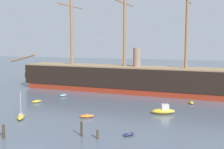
# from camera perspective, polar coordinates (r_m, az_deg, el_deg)

# --- Properties ---
(tall_ship) EXTENTS (75.81, 16.96, 36.45)m
(tall_ship) POSITION_cam_1_polar(r_m,az_deg,el_deg) (82.67, 2.49, -0.74)
(tall_ship) COLOR maroon
(tall_ship) RESTS_ON ground
(sailboat_foreground_left) EXTENTS (2.95, 4.11, 5.23)m
(sailboat_foreground_left) POSITION_cam_1_polar(r_m,az_deg,el_deg) (57.24, -17.83, -8.03)
(sailboat_foreground_left) COLOR gold
(sailboat_foreground_left) RESTS_ON ground
(dinghy_foreground_right) EXTENTS (2.01, 2.07, 0.48)m
(dinghy_foreground_right) POSITION_cam_1_polar(r_m,az_deg,el_deg) (45.27, 3.36, -11.91)
(dinghy_foreground_right) COLOR #1E284C
(dinghy_foreground_right) RESTS_ON ground
(dinghy_near_centre) EXTENTS (2.98, 2.42, 0.65)m
(dinghy_near_centre) POSITION_cam_1_polar(r_m,az_deg,el_deg) (55.52, -5.03, -8.30)
(dinghy_near_centre) COLOR orange
(dinghy_near_centre) RESTS_ON ground
(dinghy_mid_left) EXTENTS (2.16, 2.66, 0.58)m
(dinghy_mid_left) POSITION_cam_1_polar(r_m,az_deg,el_deg) (70.87, -14.87, -5.23)
(dinghy_mid_left) COLOR gold
(dinghy_mid_left) RESTS_ON ground
(motorboat_mid_right) EXTENTS (5.11, 3.47, 1.98)m
(motorboat_mid_right) POSITION_cam_1_polar(r_m,az_deg,el_deg) (58.94, 10.34, -7.13)
(motorboat_mid_right) COLOR gold
(motorboat_mid_right) RESTS_ON ground
(dinghy_alongside_bow) EXTENTS (1.68, 2.67, 0.59)m
(dinghy_alongside_bow) POSITION_cam_1_polar(r_m,az_deg,el_deg) (77.23, -9.74, -4.12)
(dinghy_alongside_bow) COLOR #7FB2D6
(dinghy_alongside_bow) RESTS_ON ground
(dinghy_alongside_stern) EXTENTS (1.43, 2.57, 0.58)m
(dinghy_alongside_stern) POSITION_cam_1_polar(r_m,az_deg,el_deg) (69.77, 15.66, -5.45)
(dinghy_alongside_stern) COLOR gold
(dinghy_alongside_stern) RESTS_ON ground
(motorboat_far_left) EXTENTS (3.57, 4.97, 1.93)m
(motorboat_far_left) POSITION_cam_1_polar(r_m,az_deg,el_deg) (102.43, -12.04, -1.29)
(motorboat_far_left) COLOR gold
(motorboat_far_left) RESTS_ON ground
(sailboat_distant_centre) EXTENTS (3.42, 5.02, 6.33)m
(sailboat_distant_centre) POSITION_cam_1_polar(r_m,az_deg,el_deg) (96.89, 6.68, -1.73)
(sailboat_distant_centre) COLOR orange
(sailboat_distant_centre) RESTS_ON ground
(mooring_piling_nearest) EXTENTS (0.34, 0.34, 2.33)m
(mooring_piling_nearest) POSITION_cam_1_polar(r_m,az_deg,el_deg) (45.00, -6.14, -10.81)
(mooring_piling_nearest) COLOR #382B1E
(mooring_piling_nearest) RESTS_ON ground
(mooring_piling_right_pair) EXTENTS (0.41, 0.41, 2.12)m
(mooring_piling_right_pair) POSITION_cam_1_polar(r_m,az_deg,el_deg) (46.76, -20.94, -10.68)
(mooring_piling_right_pair) COLOR #423323
(mooring_piling_right_pair) RESTS_ON ground
(mooring_piling_midwater) EXTENTS (0.42, 0.42, 1.37)m
(mooring_piling_midwater) POSITION_cam_1_polar(r_m,az_deg,el_deg) (43.79, -2.89, -11.94)
(mooring_piling_midwater) COLOR #4C3D2D
(mooring_piling_midwater) RESTS_ON ground
(seagull_in_flight) EXTENTS (0.88, 0.96, 0.13)m
(seagull_in_flight) POSITION_cam_1_polar(r_m,az_deg,el_deg) (49.21, -2.73, 7.19)
(seagull_in_flight) COLOR silver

